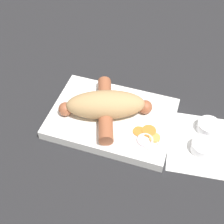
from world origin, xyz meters
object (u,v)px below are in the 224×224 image
(food_tray, at_px, (112,118))
(condiment_cup_far, at_px, (208,127))
(sausage, at_px, (106,108))
(bread_roll, at_px, (105,105))
(condiment_cup_near, at_px, (203,148))

(food_tray, relative_size, condiment_cup_far, 5.51)
(sausage, bearing_deg, bread_roll, -76.24)
(condiment_cup_near, relative_size, condiment_cup_far, 1.00)
(bread_roll, relative_size, condiment_cup_far, 3.73)
(bread_roll, relative_size, sausage, 0.94)
(condiment_cup_far, bearing_deg, food_tray, -168.50)
(food_tray, relative_size, condiment_cup_near, 5.51)
(bread_roll, bearing_deg, sausage, 103.76)
(bread_roll, distance_m, sausage, 0.01)
(food_tray, height_order, bread_roll, bread_roll)
(sausage, distance_m, condiment_cup_far, 0.22)
(condiment_cup_near, xyz_separation_m, condiment_cup_far, (0.00, 0.06, 0.00))
(bread_roll, xyz_separation_m, sausage, (-0.00, 0.00, -0.01))
(bread_roll, distance_m, condiment_cup_near, 0.22)
(bread_roll, distance_m, condiment_cup_far, 0.23)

